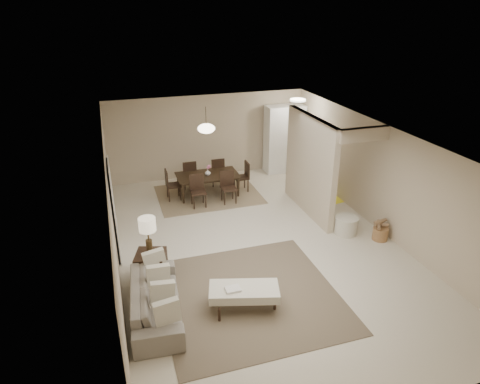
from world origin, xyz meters
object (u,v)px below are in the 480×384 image
object	(u,v)px
wicker_basket	(380,234)
dining_table	(208,185)
side_table	(151,267)
sofa	(156,300)
pantry_cabinet	(284,139)
round_pouf	(346,225)
ottoman_bench	(244,292)

from	to	relation	value
wicker_basket	dining_table	bearing A→B (deg)	131.29
side_table	sofa	bearing A→B (deg)	-92.79
pantry_cabinet	round_pouf	bearing A→B (deg)	-92.70
round_pouf	wicker_basket	distance (m)	0.78
wicker_basket	round_pouf	bearing A→B (deg)	140.87
pantry_cabinet	round_pouf	xyz separation A→B (m)	(-0.20, -4.25, -0.84)
wicker_basket	ottoman_bench	bearing A→B (deg)	-160.10
pantry_cabinet	wicker_basket	world-z (taller)	pantry_cabinet
dining_table	side_table	bearing A→B (deg)	-118.66
round_pouf	wicker_basket	bearing A→B (deg)	-39.13
ottoman_bench	side_table	size ratio (longest dim) A/B	2.18
pantry_cabinet	ottoman_bench	xyz separation A→B (m)	(-3.31, -6.08, -0.70)
ottoman_bench	round_pouf	xyz separation A→B (m)	(3.11, 1.83, -0.14)
round_pouf	side_table	bearing A→B (deg)	-173.70
pantry_cabinet	dining_table	bearing A→B (deg)	-157.23
ottoman_bench	dining_table	distance (m)	4.96
wicker_basket	sofa	bearing A→B (deg)	-168.67
sofa	round_pouf	world-z (taller)	sofa
ottoman_bench	round_pouf	world-z (taller)	ottoman_bench
ottoman_bench	round_pouf	bearing A→B (deg)	46.33
side_table	round_pouf	distance (m)	4.58
side_table	round_pouf	size ratio (longest dim) A/B	1.13
ottoman_bench	wicker_basket	world-z (taller)	ottoman_bench
ottoman_bench	side_table	bearing A→B (deg)	153.24
sofa	dining_table	world-z (taller)	sofa
ottoman_bench	side_table	xyz separation A→B (m)	(-1.44, 1.33, -0.05)
dining_table	wicker_basket	bearing A→B (deg)	-48.28
wicker_basket	dining_table	world-z (taller)	dining_table
pantry_cabinet	ottoman_bench	distance (m)	6.96
pantry_cabinet	side_table	xyz separation A→B (m)	(-4.75, -4.75, -0.75)
side_table	ottoman_bench	bearing A→B (deg)	-42.58
sofa	dining_table	distance (m)	5.06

